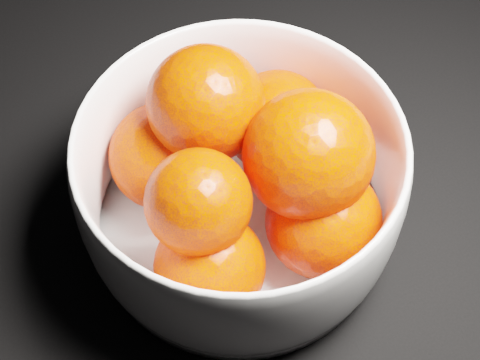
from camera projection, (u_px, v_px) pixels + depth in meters
name	position (u px, v px, depth m)	size (l,w,h in m)	color
ground	(300.00, 217.00, 0.57)	(3.00, 3.00, 0.00)	black
bowl	(240.00, 184.00, 0.51)	(0.25, 0.25, 0.12)	white
orange_pile	(247.00, 168.00, 0.50)	(0.19, 0.19, 0.14)	red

